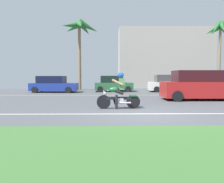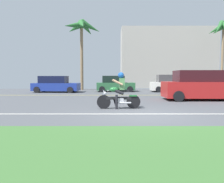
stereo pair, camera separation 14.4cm
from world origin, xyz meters
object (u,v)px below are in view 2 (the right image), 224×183
Objects in this scene: parked_car_0 at (55,85)px; parked_car_1 at (114,84)px; suv_nearby at (201,86)px; palm_tree_1 at (81,29)px; palm_tree_0 at (223,31)px; motorcyclist at (119,93)px; parked_car_2 at (172,84)px.

parked_car_0 is 1.16× the size of parked_car_1.
parked_car_0 is at bearing 147.89° from suv_nearby.
parked_car_1 is at bearing -35.06° from palm_tree_1.
suv_nearby is 13.85m from palm_tree_0.
parked_car_1 is 0.50× the size of palm_tree_0.
motorcyclist reaches higher than parked_car_2.
motorcyclist is 15.75m from palm_tree_1.
motorcyclist is 11.63m from parked_car_1.
suv_nearby is at bearing -32.11° from parked_car_0.
palm_tree_1 is (-9.14, 2.95, 5.83)m from parked_car_2.
motorcyclist is 0.26× the size of palm_tree_1.
palm_tree_0 is at bearing 1.25° from palm_tree_1.
palm_tree_1 is (2.02, 3.55, 5.88)m from parked_car_0.
palm_tree_1 is (-3.58, 2.51, 5.88)m from parked_car_1.
suv_nearby is at bearing -121.89° from palm_tree_0.
suv_nearby reaches higher than parked_car_0.
motorcyclist is 0.46× the size of parked_car_0.
parked_car_1 reaches higher than parked_car_0.
parked_car_1 is at bearing 90.24° from motorcyclist.
parked_car_2 is 9.24m from palm_tree_0.
suv_nearby is 0.63× the size of palm_tree_0.
motorcyclist is at bearing -144.89° from suv_nearby.
parked_car_2 is at bearing 3.11° from parked_car_0.
parked_car_0 is 0.57× the size of palm_tree_0.
palm_tree_0 is (6.48, 3.29, 5.71)m from parked_car_2.
motorcyclist is 0.53× the size of parked_car_1.
suv_nearby is 1.10× the size of parked_car_0.
parked_car_1 is at bearing 124.03° from suv_nearby.
parked_car_2 is at bearing -17.87° from palm_tree_1.
palm_tree_0 is 15.62m from palm_tree_1.
motorcyclist is 19.67m from palm_tree_0.
parked_car_2 is at bearing -4.46° from parked_car_1.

